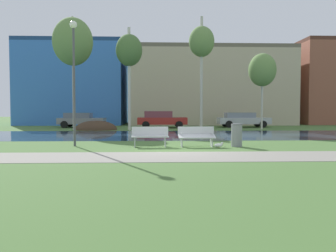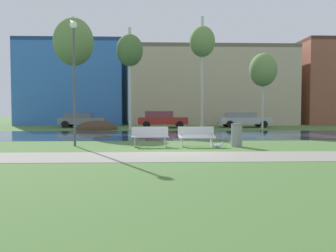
{
  "view_description": "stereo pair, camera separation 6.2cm",
  "coord_description": "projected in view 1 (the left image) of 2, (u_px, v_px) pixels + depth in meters",
  "views": [
    {
      "loc": [
        -0.82,
        -13.63,
        1.59
      ],
      "look_at": [
        -0.21,
        1.66,
        0.88
      ],
      "focal_mm": 36.57,
      "sensor_mm": 36.0,
      "label": 1
    },
    {
      "loc": [
        -0.76,
        -13.63,
        1.59
      ],
      "look_at": [
        -0.21,
        1.66,
        0.88
      ],
      "focal_mm": 36.57,
      "sensor_mm": 36.0,
      "label": 2
    }
  ],
  "objects": [
    {
      "name": "birch_left",
      "position": [
        129.0,
        51.0,
        27.03
      ],
      "size": [
        2.09,
        2.09,
        8.12
      ],
      "color": "beige",
      "rests_on": "ground"
    },
    {
      "name": "building_beige_block",
      "position": [
        208.0,
        87.0,
        39.23
      ],
      "size": [
        17.63,
        9.15,
        8.39
      ],
      "color": "#BCAD8E",
      "rests_on": "ground"
    },
    {
      "name": "soil_mound",
      "position": [
        96.0,
        130.0,
        27.57
      ],
      "size": [
        3.4,
        2.73,
        1.51
      ],
      "primitive_type": "ellipsoid",
      "color": "#423021",
      "rests_on": "ground"
    },
    {
      "name": "river_band",
      "position": [
        167.0,
        135.0,
        21.94
      ],
      "size": [
        80.0,
        8.5,
        0.01
      ],
      "primitive_type": "cube",
      "color": "#2D475B",
      "rests_on": "ground"
    },
    {
      "name": "parked_hatch_third_silver",
      "position": [
        243.0,
        119.0,
        31.79
      ],
      "size": [
        4.72,
        2.11,
        1.37
      ],
      "color": "#B2B5BC",
      "rests_on": "ground"
    },
    {
      "name": "paved_path_strip",
      "position": [
        179.0,
        157.0,
        11.67
      ],
      "size": [
        60.0,
        2.57,
        0.01
      ],
      "primitive_type": "cube",
      "color": "gray",
      "rests_on": "ground"
    },
    {
      "name": "streetlamp",
      "position": [
        74.0,
        63.0,
        14.94
      ],
      "size": [
        0.32,
        0.32,
        5.47
      ],
      "color": "#4C4C51",
      "rests_on": "ground"
    },
    {
      "name": "birch_center_left",
      "position": [
        202.0,
        43.0,
        28.14
      ],
      "size": [
        2.1,
        2.1,
        9.28
      ],
      "color": "beige",
      "rests_on": "ground"
    },
    {
      "name": "trash_bin",
      "position": [
        237.0,
        135.0,
        14.9
      ],
      "size": [
        0.5,
        0.5,
        1.0
      ],
      "color": "gray",
      "rests_on": "ground"
    },
    {
      "name": "bench_left",
      "position": [
        150.0,
        136.0,
        14.8
      ],
      "size": [
        1.62,
        0.61,
        0.87
      ],
      "color": "#B2B5B7",
      "rests_on": "ground"
    },
    {
      "name": "parked_sedan_second_red",
      "position": [
        161.0,
        119.0,
        30.7
      ],
      "size": [
        4.42,
        2.06,
        1.5
      ],
      "color": "maroon",
      "rests_on": "ground"
    },
    {
      "name": "parked_van_nearest_grey",
      "position": [
        81.0,
        120.0,
        31.25
      ],
      "size": [
        4.17,
        2.11,
        1.35
      ],
      "color": "slate",
      "rests_on": "ground"
    },
    {
      "name": "birch_center",
      "position": [
        262.0,
        70.0,
        28.11
      ],
      "size": [
        2.26,
        2.26,
        6.28
      ],
      "color": "beige",
      "rests_on": "ground"
    },
    {
      "name": "seagull",
      "position": [
        219.0,
        145.0,
        14.3
      ],
      "size": [
        0.42,
        0.16,
        0.25
      ],
      "color": "white",
      "rests_on": "ground"
    },
    {
      "name": "ground_plane",
      "position": [
        166.0,
        133.0,
        23.69
      ],
      "size": [
        120.0,
        120.0,
        0.0
      ],
      "primitive_type": "plane",
      "color": "#476B33"
    },
    {
      "name": "bench_right",
      "position": [
        196.0,
        136.0,
        14.88
      ],
      "size": [
        1.62,
        0.61,
        0.87
      ],
      "color": "#B2B5B7",
      "rests_on": "ground"
    },
    {
      "name": "birch_far_left",
      "position": [
        73.0,
        42.0,
        27.19
      ],
      "size": [
        3.17,
        3.17,
        9.03
      ],
      "color": "#BCB7A8",
      "rests_on": "ground"
    },
    {
      "name": "building_blue_store",
      "position": [
        76.0,
        85.0,
        39.46
      ],
      "size": [
        11.16,
        9.5,
        9.07
      ],
      "color": "#3870C6",
      "rests_on": "ground"
    }
  ]
}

